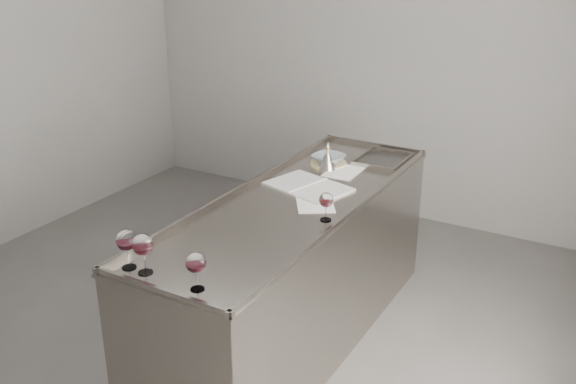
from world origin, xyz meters
The scene contains 12 objects.
room_shell centered at (0.00, 0.00, 1.40)m, with size 4.54×5.04×2.84m.
counter centered at (0.50, 0.30, 0.47)m, with size 0.77×2.42×0.97m.
wine_glass_left centered at (0.23, -0.78, 1.08)m, with size 0.10×0.10×0.19m.
wine_glass_middle centered at (0.32, -0.78, 1.08)m, with size 0.10×0.10×0.20m.
wine_glass_right centered at (0.62, -0.78, 1.07)m, with size 0.09×0.09×0.18m.
wine_glass_small centered at (0.78, 0.15, 1.05)m, with size 0.08×0.08×0.16m.
notebook centered at (0.46, 0.53, 0.95)m, with size 0.55×0.45×0.02m.
loose_paper_top centered at (0.62, 0.33, 0.94)m, with size 0.21×0.30×0.00m, color white.
loose_paper_under centered at (0.54, 0.88, 0.94)m, with size 0.20×0.28×0.00m, color white.
trivet centered at (0.39, 0.96, 0.95)m, with size 0.24×0.24×0.02m, color #CBBB83.
ceramic_bowl centered at (0.39, 0.96, 0.99)m, with size 0.21×0.21×0.05m, color #8999A0.
wine_funnel centered at (0.42, 0.89, 1.00)m, with size 0.13×0.13×0.19m.
Camera 1 is at (2.17, -2.69, 2.37)m, focal length 40.00 mm.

